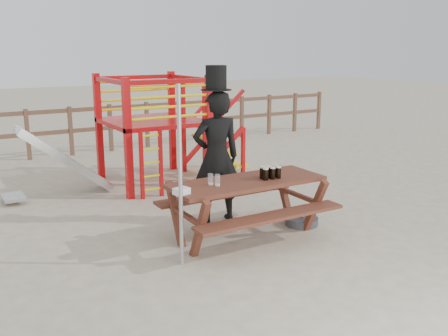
% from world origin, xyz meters
% --- Properties ---
extents(ground, '(60.00, 60.00, 0.00)m').
position_xyz_m(ground, '(0.00, 0.00, 0.00)').
color(ground, '#C1B596').
rests_on(ground, ground).
extents(back_fence, '(15.09, 0.09, 1.20)m').
position_xyz_m(back_fence, '(0.00, 7.00, 0.74)').
color(back_fence, brown).
rests_on(back_fence, ground).
extents(playground_fort, '(4.71, 1.84, 2.10)m').
position_xyz_m(playground_fort, '(0.12, 3.58, 1.07)').
color(playground_fort, '#B90C0F').
rests_on(playground_fort, ground).
extents(picnic_table, '(2.17, 1.51, 0.83)m').
position_xyz_m(picnic_table, '(0.10, 0.18, 0.52)').
color(picnic_table, brown).
rests_on(picnic_table, ground).
extents(man_with_hat, '(0.80, 0.61, 2.34)m').
position_xyz_m(man_with_hat, '(0.11, 1.02, 1.05)').
color(man_with_hat, black).
rests_on(man_with_hat, ground).
extents(metal_pole, '(0.05, 0.05, 2.18)m').
position_xyz_m(metal_pole, '(-1.07, -0.15, 1.09)').
color(metal_pole, '#B2B2B7').
rests_on(metal_pole, ground).
extents(parasol_base, '(0.49, 0.49, 0.21)m').
position_xyz_m(parasol_base, '(1.09, 0.19, 0.06)').
color(parasol_base, '#343439').
rests_on(parasol_base, ground).
extents(paper_bag, '(0.21, 0.18, 0.08)m').
position_xyz_m(paper_bag, '(-0.97, 0.04, 0.87)').
color(paper_bag, white).
rests_on(paper_bag, picnic_table).
extents(stout_pints, '(0.29, 0.18, 0.17)m').
position_xyz_m(stout_pints, '(0.42, 0.09, 0.92)').
color(stout_pints, black).
rests_on(stout_pints, picnic_table).
extents(empty_glasses, '(0.13, 0.16, 0.15)m').
position_xyz_m(empty_glasses, '(-0.42, 0.19, 0.90)').
color(empty_glasses, silver).
rests_on(empty_glasses, picnic_table).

